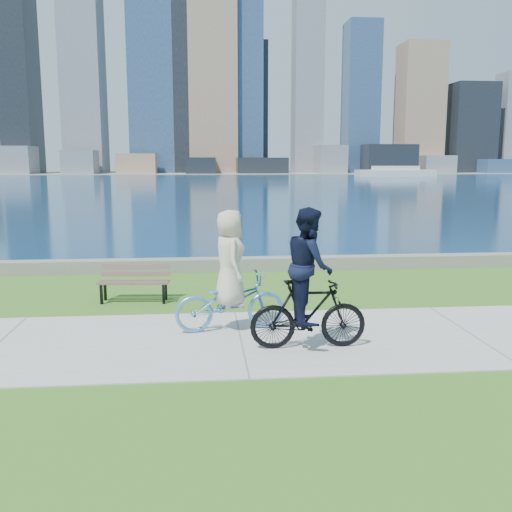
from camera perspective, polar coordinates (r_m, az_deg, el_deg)
The scene contains 10 objects.
ground at distance 9.69m, azimuth -1.53°, elevation -8.47°, with size 320.00×320.00×0.00m, color #33631A.
concrete_path at distance 9.68m, azimuth -1.53°, elevation -8.41°, with size 80.00×3.50×0.02m, color #A7A6A2.
seawall at distance 15.66m, azimuth -3.07°, elevation -0.85°, with size 90.00×0.50×0.35m, color slate.
bay_water at distance 81.25m, azimuth -5.00°, elevation 7.38°, with size 320.00×131.00×0.01m, color navy.
far_shore at distance 139.22m, azimuth -5.20°, elevation 8.28°, with size 320.00×30.00×0.12m, color gray.
city_skyline at distance 141.10m, azimuth -7.05°, elevation 18.55°, with size 172.86×23.98×76.00m.
ferry_far at distance 111.80m, azimuth 13.75°, elevation 8.14°, with size 14.62×4.18×1.98m.
park_bench at distance 12.49m, azimuth -12.07°, elevation -2.32°, with size 1.53×0.62×0.77m.
cyclist_woman at distance 10.02m, azimuth -2.62°, elevation -3.04°, with size 0.96×2.04×2.14m.
cyclist_man at distance 9.06m, azimuth 5.29°, elevation -3.41°, with size 0.68×1.86×2.26m.
Camera 1 is at (-0.61, -9.19, 2.99)m, focal length 40.00 mm.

